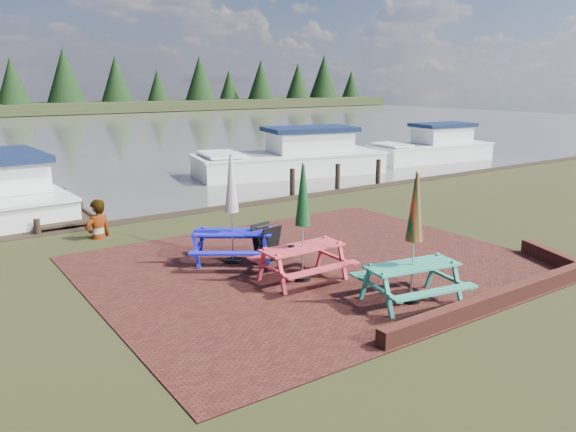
% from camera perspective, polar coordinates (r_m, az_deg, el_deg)
% --- Properties ---
extents(ground, '(120.00, 120.00, 0.00)m').
position_cam_1_polar(ground, '(11.23, 5.70, -6.42)').
color(ground, black).
rests_on(ground, ground).
extents(paving, '(9.00, 7.50, 0.02)m').
position_cam_1_polar(paving, '(11.96, 2.60, -5.04)').
color(paving, '#381411').
rests_on(paving, ground).
extents(brick_wall, '(6.21, 1.79, 0.30)m').
position_cam_1_polar(brick_wall, '(11.23, 22.36, -6.60)').
color(brick_wall, '#4C1E16').
rests_on(brick_wall, ground).
extents(water, '(120.00, 60.00, 0.02)m').
position_cam_1_polar(water, '(45.70, -26.01, 7.47)').
color(water, '#4B4840').
rests_on(water, ground).
extents(picnic_table_teal, '(1.91, 1.76, 2.33)m').
position_cam_1_polar(picnic_table_teal, '(10.03, 12.56, -4.24)').
color(picnic_table_teal, '#2C8E73').
rests_on(picnic_table_teal, ground).
extents(picnic_table_red, '(1.67, 1.49, 2.31)m').
position_cam_1_polar(picnic_table_red, '(10.86, 1.50, -2.56)').
color(picnic_table_red, '#C93340').
rests_on(picnic_table_red, ground).
extents(picnic_table_blue, '(2.22, 2.18, 2.32)m').
position_cam_1_polar(picnic_table_blue, '(11.97, -5.68, -1.06)').
color(picnic_table_blue, '#1B19BD').
rests_on(picnic_table_blue, ground).
extents(chalkboard, '(0.55, 0.57, 0.84)m').
position_cam_1_polar(chalkboard, '(12.03, -2.23, -2.81)').
color(chalkboard, black).
rests_on(chalkboard, ground).
extents(jetty, '(1.76, 9.08, 1.00)m').
position_cam_1_polar(jetty, '(19.94, -24.20, 1.67)').
color(jetty, black).
rests_on(jetty, ground).
extents(boat_jetty, '(2.94, 7.62, 2.17)m').
position_cam_1_polar(boat_jetty, '(19.31, -27.00, 2.04)').
color(boat_jetty, silver).
rests_on(boat_jetty, ground).
extents(boat_near, '(8.69, 4.50, 2.24)m').
position_cam_1_polar(boat_near, '(24.61, 0.55, 5.78)').
color(boat_near, silver).
rests_on(boat_near, ground).
extents(boat_far, '(6.84, 3.00, 2.07)m').
position_cam_1_polar(boat_far, '(29.68, 14.44, 6.61)').
color(boat_far, silver).
rests_on(boat_far, ground).
extents(person, '(0.82, 0.66, 1.94)m').
position_cam_1_polar(person, '(14.57, -18.97, 1.54)').
color(person, gray).
rests_on(person, ground).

